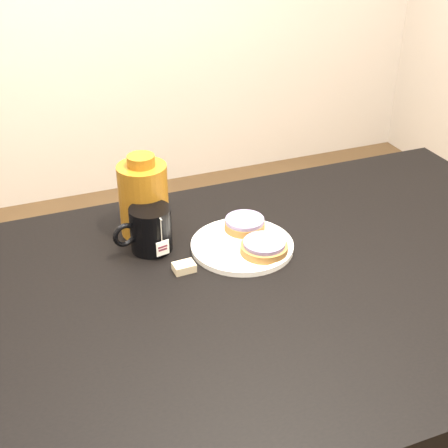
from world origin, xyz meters
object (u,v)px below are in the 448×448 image
(mug, at_px, (150,229))
(bagel_package, at_px, (144,198))
(plate, at_px, (242,245))
(bagel_front, at_px, (264,247))
(table, at_px, (278,311))
(bagel_back, at_px, (245,224))
(teabag_pouch, at_px, (184,267))

(mug, relative_size, bagel_package, 0.75)
(plate, bearing_deg, bagel_front, -58.97)
(table, bearing_deg, plate, 101.31)
(bagel_package, bearing_deg, plate, -39.83)
(bagel_back, distance_m, mug, 0.22)
(table, distance_m, mug, 0.33)
(bagel_back, bearing_deg, bagel_package, 155.90)
(plate, xyz_separation_m, bagel_front, (0.03, -0.05, 0.02))
(table, height_order, plate, plate)
(bagel_back, xyz_separation_m, mug, (-0.22, 0.02, 0.03))
(table, height_order, teabag_pouch, teabag_pouch)
(bagel_back, xyz_separation_m, bagel_package, (-0.21, 0.09, 0.06))
(bagel_front, xyz_separation_m, mug, (-0.22, 0.12, 0.03))
(bagel_front, distance_m, teabag_pouch, 0.18)
(bagel_front, distance_m, mug, 0.25)
(table, xyz_separation_m, mug, (-0.21, 0.21, 0.13))
(bagel_front, relative_size, mug, 0.88)
(bagel_front, height_order, teabag_pouch, bagel_front)
(bagel_package, bearing_deg, bagel_front, -43.62)
(bagel_package, bearing_deg, bagel_back, -24.10)
(plate, bearing_deg, bagel_back, 61.78)
(table, distance_m, bagel_package, 0.39)
(mug, bearing_deg, plate, -32.41)
(bagel_back, height_order, bagel_front, same)
(plate, height_order, bagel_package, bagel_package)
(mug, bearing_deg, teabag_pouch, -80.99)
(plate, xyz_separation_m, mug, (-0.19, 0.07, 0.04))
(mug, bearing_deg, bagel_back, -15.74)
(mug, xyz_separation_m, bagel_package, (0.01, 0.08, 0.04))
(bagel_back, relative_size, bagel_front, 0.87)
(plate, bearing_deg, teabag_pouch, -166.07)
(bagel_back, distance_m, bagel_front, 0.11)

